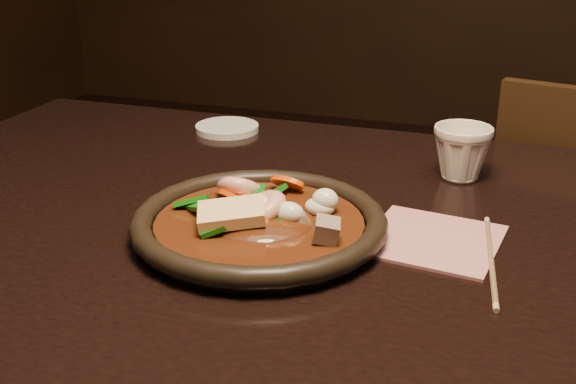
% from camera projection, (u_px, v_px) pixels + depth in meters
% --- Properties ---
extents(table, '(1.60, 0.90, 0.75)m').
position_uv_depth(table, '(406.00, 305.00, 0.87)').
color(table, black).
rests_on(table, floor).
extents(plate, '(0.31, 0.31, 0.03)m').
position_uv_depth(plate, '(259.00, 224.00, 0.87)').
color(plate, black).
rests_on(plate, table).
extents(stirfry, '(0.23, 0.19, 0.06)m').
position_uv_depth(stirfry, '(260.00, 217.00, 0.87)').
color(stirfry, '#3D1A0B').
rests_on(stirfry, plate).
extents(soy_dish, '(0.10, 0.10, 0.01)m').
position_uv_depth(soy_dish, '(285.00, 207.00, 0.94)').
color(soy_dish, silver).
rests_on(soy_dish, table).
extents(saucer_left, '(0.11, 0.11, 0.01)m').
position_uv_depth(saucer_left, '(227.00, 128.00, 1.27)').
color(saucer_left, silver).
rests_on(saucer_left, table).
extents(tea_cup, '(0.10, 0.10, 0.08)m').
position_uv_depth(tea_cup, '(462.00, 151.00, 1.04)').
color(tea_cup, beige).
rests_on(tea_cup, table).
extents(chopsticks, '(0.03, 0.22, 0.01)m').
position_uv_depth(chopsticks, '(491.00, 259.00, 0.81)').
color(chopsticks, tan).
rests_on(chopsticks, table).
extents(napkin, '(0.17, 0.17, 0.00)m').
position_uv_depth(napkin, '(433.00, 240.00, 0.86)').
color(napkin, '#B16F6D').
rests_on(napkin, table).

